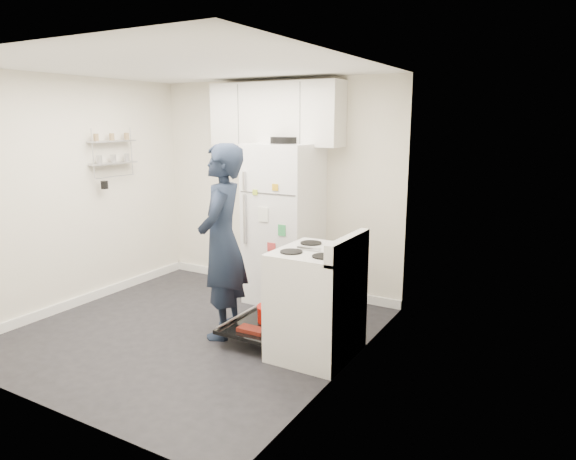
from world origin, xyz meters
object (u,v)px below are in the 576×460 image
Objects in this scene: open_oven_door at (265,320)px; person at (222,242)px; refrigerator at (284,223)px; electric_range at (315,303)px.

person is at bearing -167.13° from open_oven_door.
refrigerator reaches higher than person.
refrigerator is (-0.40, 1.05, 0.71)m from open_oven_door.
open_oven_door is at bearing -69.24° from refrigerator.
electric_range is 1.53× the size of open_oven_door.
person is at bearing -90.53° from refrigerator.
refrigerator is at bearing 159.04° from person.
open_oven_door is 0.39× the size of refrigerator.
refrigerator is at bearing 110.76° from open_oven_door.
electric_range is 1.06m from person.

